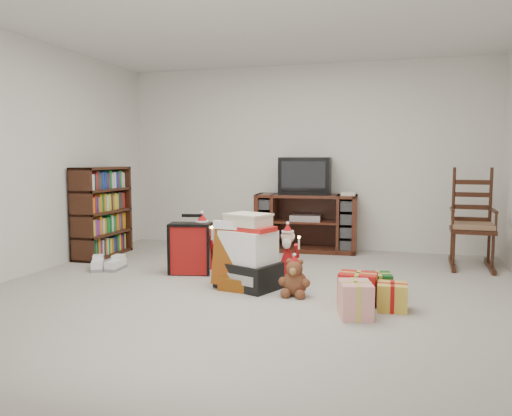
% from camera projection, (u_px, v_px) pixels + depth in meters
% --- Properties ---
extents(room, '(5.01, 5.01, 2.51)m').
position_uv_depth(room, '(251.00, 157.00, 4.46)').
color(room, '#B2ACA3').
rests_on(room, ground).
extents(tv_stand, '(1.36, 0.55, 0.76)m').
position_uv_depth(tv_stand, '(306.00, 223.00, 6.66)').
color(tv_stand, '#431B13').
rests_on(tv_stand, floor).
extents(bookshelf, '(0.31, 0.92, 1.13)m').
position_uv_depth(bookshelf, '(102.00, 213.00, 6.30)').
color(bookshelf, '#361B0E').
rests_on(bookshelf, floor).
extents(rocking_chair, '(0.50, 0.80, 1.18)m').
position_uv_depth(rocking_chair, '(471.00, 232.00, 5.70)').
color(rocking_chair, '#361B0E').
rests_on(rocking_chair, floor).
extents(gift_pile, '(0.67, 0.58, 0.70)m').
position_uv_depth(gift_pile, '(248.00, 256.00, 4.74)').
color(gift_pile, black).
rests_on(gift_pile, floor).
extents(red_suitcase, '(0.46, 0.30, 0.64)m').
position_uv_depth(red_suitcase, '(191.00, 248.00, 5.32)').
color(red_suitcase, maroon).
rests_on(red_suitcase, floor).
extents(stocking, '(0.32, 0.18, 0.66)m').
position_uv_depth(stocking, '(225.00, 255.00, 4.70)').
color(stocking, '#0B680F').
rests_on(stocking, floor).
extents(teddy_bear, '(0.22, 0.20, 0.33)m').
position_uv_depth(teddy_bear, '(295.00, 280.00, 4.48)').
color(teddy_bear, brown).
rests_on(teddy_bear, floor).
extents(santa_figurine, '(0.28, 0.27, 0.58)m').
position_uv_depth(santa_figurine, '(287.00, 258.00, 5.11)').
color(santa_figurine, maroon).
rests_on(santa_figurine, floor).
extents(mrs_claus_figurine, '(0.32, 0.30, 0.65)m').
position_uv_depth(mrs_claus_figurine, '(202.00, 249.00, 5.42)').
color(mrs_claus_figurine, maroon).
rests_on(mrs_claus_figurine, floor).
extents(sneaker_pair, '(0.41, 0.33, 0.11)m').
position_uv_depth(sneaker_pair, '(107.00, 265.00, 5.55)').
color(sneaker_pair, white).
rests_on(sneaker_pair, floor).
extents(gift_cluster, '(0.59, 0.90, 0.27)m').
position_uv_depth(gift_cluster, '(369.00, 289.00, 4.19)').
color(gift_cluster, red).
rests_on(gift_cluster, floor).
extents(crt_television, '(0.70, 0.53, 0.49)m').
position_uv_depth(crt_television, '(305.00, 176.00, 6.63)').
color(crt_television, black).
rests_on(crt_television, tv_stand).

